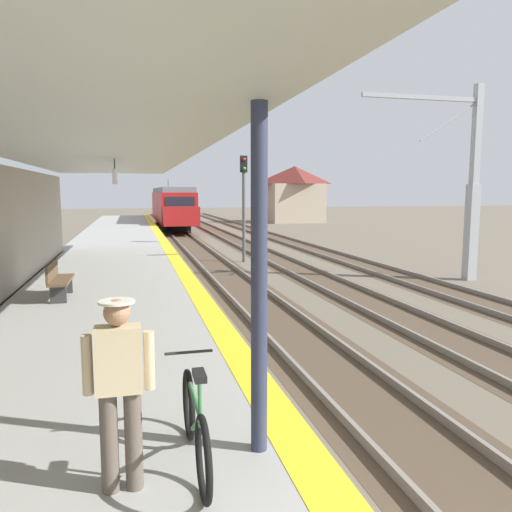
{
  "coord_description": "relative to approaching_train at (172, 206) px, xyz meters",
  "views": [
    {
      "loc": [
        -1.81,
        -1.01,
        3.44
      ],
      "look_at": [
        0.72,
        9.16,
        2.1
      ],
      "focal_mm": 35.0,
      "sensor_mm": 36.0,
      "label": 1
    }
  ],
  "objects": [
    {
      "name": "bicycle_beside_commuter",
      "position": [
        -3.2,
        -44.16,
        -0.88
      ],
      "size": [
        0.48,
        1.82,
        1.04
      ],
      "color": "black",
      "rests_on": "station_platform"
    },
    {
      "name": "track_pair_far_side",
      "position": [
        6.8,
        -27.54,
        -2.13
      ],
      "size": [
        2.34,
        120.0,
        0.16
      ],
      "color": "#4C3D2D",
      "rests_on": "ground"
    },
    {
      "name": "catenary_pylon_far_side",
      "position": [
        8.85,
        -31.7,
        1.43
      ],
      "size": [
        5.0,
        0.4,
        7.5
      ],
      "color": "#9EA3A8",
      "rests_on": "ground"
    },
    {
      "name": "track_pair_middle",
      "position": [
        3.4,
        -27.54,
        -2.13
      ],
      "size": [
        2.34,
        120.0,
        0.16
      ],
      "color": "#4C3D2D",
      "rests_on": "ground"
    },
    {
      "name": "commuter_person",
      "position": [
        -3.86,
        -44.39,
        -0.34
      ],
      "size": [
        0.59,
        0.3,
        1.67
      ],
      "color": "brown",
      "rests_on": "station_platform"
    },
    {
      "name": "station_platform",
      "position": [
        -4.4,
        -31.54,
        -1.73
      ],
      "size": [
        5.0,
        80.0,
        0.91
      ],
      "color": "#999993",
      "rests_on": "ground"
    },
    {
      "name": "station_building_with_canopy",
      "position": [
        -6.2,
        -37.42,
        0.48
      ],
      "size": [
        4.85,
        24.0,
        4.43
      ],
      "color": "#4C4C4C",
      "rests_on": "ground"
    },
    {
      "name": "distant_trackside_house",
      "position": [
        14.45,
        6.3,
        1.16
      ],
      "size": [
        6.6,
        5.28,
        6.4
      ],
      "color": "tan",
      "rests_on": "ground"
    },
    {
      "name": "approaching_train",
      "position": [
        0.0,
        0.0,
        0.0
      ],
      "size": [
        2.93,
        19.6,
        4.76
      ],
      "color": "maroon",
      "rests_on": "ground"
    },
    {
      "name": "track_pair_nearest_platform",
      "position": [
        -0.0,
        -27.54,
        -2.13
      ],
      "size": [
        2.34,
        120.0,
        0.16
      ],
      "color": "#4C3D2D",
      "rests_on": "ground"
    },
    {
      "name": "rail_signal_post",
      "position": [
        1.63,
        -24.56,
        1.02
      ],
      "size": [
        0.32,
        0.34,
        5.2
      ],
      "color": "#4C4C4C",
      "rests_on": "ground"
    },
    {
      "name": "platform_bench",
      "position": [
        -5.49,
        -35.93,
        -0.8
      ],
      "size": [
        0.45,
        1.6,
        0.88
      ],
      "color": "brown",
      "rests_on": "station_platform"
    }
  ]
}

